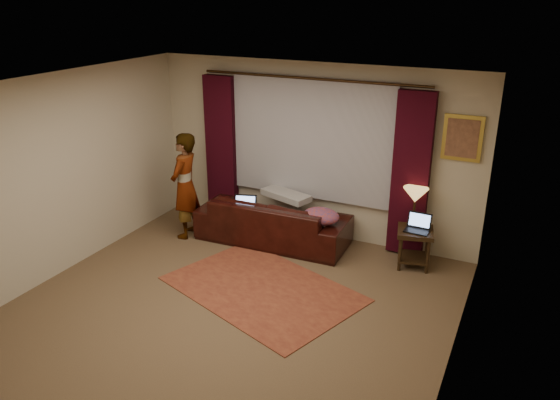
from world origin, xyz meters
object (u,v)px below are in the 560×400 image
at_px(sofa, 273,213).
at_px(laptop_table, 417,223).
at_px(tiffany_lamp, 414,207).
at_px(end_table, 414,248).
at_px(person, 185,186).
at_px(laptop_sofa, 244,206).

distance_m(sofa, laptop_table, 2.11).
xyz_separation_m(sofa, tiffany_lamp, (2.00, 0.26, 0.35)).
xyz_separation_m(sofa, end_table, (2.08, 0.12, -0.18)).
bearing_deg(tiffany_lamp, sofa, -172.65).
bearing_deg(person, sofa, 99.83).
xyz_separation_m(sofa, laptop_sofa, (-0.37, -0.20, 0.12)).
bearing_deg(laptop_sofa, laptop_table, -11.61).
distance_m(sofa, tiffany_lamp, 2.05).
relative_size(laptop_sofa, person, 0.22).
height_order(sofa, person, person).
height_order(tiffany_lamp, person, person).
height_order(end_table, person, person).
height_order(tiffany_lamp, laptop_table, tiffany_lamp).
relative_size(sofa, tiffany_lamp, 4.19).
height_order(laptop_sofa, laptop_table, laptop_table).
bearing_deg(person, laptop_sofa, 94.69).
distance_m(end_table, person, 3.42).
relative_size(tiffany_lamp, laptop_table, 1.57).
xyz_separation_m(laptop_sofa, tiffany_lamp, (2.37, 0.46, 0.23)).
height_order(end_table, tiffany_lamp, tiffany_lamp).
distance_m(laptop_table, person, 3.40).
relative_size(tiffany_lamp, person, 0.33).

